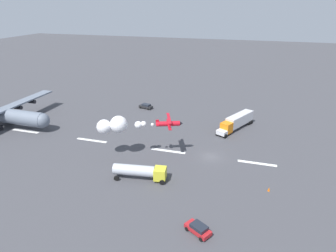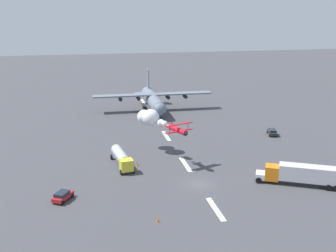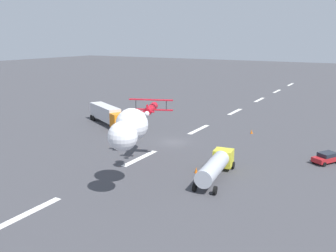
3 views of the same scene
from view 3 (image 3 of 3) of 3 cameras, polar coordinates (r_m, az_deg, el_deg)
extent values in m
plane|color=#424247|center=(60.74, 0.86, -2.54)|extent=(440.00, 440.00, 0.00)
cube|color=white|center=(142.91, 18.82, 6.23)|extent=(8.00, 0.90, 0.01)
cube|color=white|center=(123.92, 16.89, 5.31)|extent=(8.00, 0.90, 0.01)
cube|color=white|center=(105.17, 14.28, 4.05)|extent=(8.00, 0.90, 0.01)
cube|color=white|center=(86.81, 10.55, 2.23)|extent=(8.00, 0.90, 0.01)
cube|color=white|center=(69.13, 4.90, -0.55)|extent=(8.00, 0.90, 0.01)
cube|color=white|center=(52.85, -4.44, -5.11)|extent=(8.00, 0.90, 0.01)
cube|color=white|center=(39.70, -21.29, -12.73)|extent=(8.00, 0.90, 0.01)
cylinder|color=red|center=(50.38, -2.76, 2.74)|extent=(5.10, 2.83, 1.08)
cube|color=red|center=(50.60, -2.71, 2.62)|extent=(2.83, 6.02, 0.12)
cube|color=red|center=(50.34, -2.73, 4.18)|extent=(2.83, 6.02, 0.12)
cylinder|color=black|center=(50.96, -5.11, 3.46)|extent=(0.08, 0.08, 1.40)
cylinder|color=black|center=(50.06, -0.28, 3.33)|extent=(0.08, 0.08, 1.40)
cube|color=red|center=(48.11, -3.33, 2.75)|extent=(0.69, 0.35, 1.10)
cube|color=red|center=(48.19, -3.32, 2.29)|extent=(1.28, 2.08, 0.08)
cone|color=black|center=(53.14, -2.11, 3.33)|extent=(0.98, 1.11, 0.92)
sphere|color=white|center=(47.16, -3.39, 1.93)|extent=(0.70, 0.70, 0.70)
sphere|color=white|center=(45.42, -4.37, 1.54)|extent=(1.24, 1.24, 1.24)
sphere|color=white|center=(44.36, -4.45, 1.12)|extent=(1.58, 1.58, 1.58)
sphere|color=white|center=(41.23, -5.81, 0.22)|extent=(2.34, 2.34, 2.34)
sphere|color=white|center=(41.04, -5.38, -0.07)|extent=(2.46, 2.46, 2.46)
sphere|color=white|center=(40.42, -5.75, 0.24)|extent=(3.67, 3.67, 3.67)
sphere|color=white|center=(37.71, -7.19, -1.62)|extent=(3.15, 3.15, 3.15)
cube|color=silver|center=(67.32, -7.18, -0.04)|extent=(2.95, 2.56, 1.10)
cube|color=orange|center=(68.92, -7.91, 0.90)|extent=(3.32, 3.27, 2.60)
cube|color=silver|center=(74.48, -9.95, 2.15)|extent=(6.86, 10.23, 2.80)
cylinder|color=black|center=(67.80, -6.14, -0.39)|extent=(0.81, 1.14, 1.10)
cylinder|color=black|center=(78.30, -9.98, 1.41)|extent=(0.81, 1.14, 1.10)
cylinder|color=black|center=(79.39, -10.32, 1.57)|extent=(0.81, 1.14, 1.10)
cylinder|color=black|center=(66.77, -8.06, -0.67)|extent=(0.81, 1.14, 1.10)
cylinder|color=black|center=(77.41, -11.69, 1.19)|extent=(0.81, 1.14, 1.10)
cylinder|color=black|center=(78.51, -12.00, 1.35)|extent=(0.81, 1.14, 1.10)
cube|color=yellow|center=(48.54, 8.76, -4.99)|extent=(2.50, 2.67, 2.20)
cylinder|color=#B7BCC6|center=(43.83, 7.12, -6.68)|extent=(8.15, 3.15, 2.10)
cylinder|color=black|center=(49.73, 7.54, -5.82)|extent=(1.03, 0.45, 1.00)
cylinder|color=black|center=(41.83, 4.25, -9.62)|extent=(1.03, 0.45, 1.00)
cylinder|color=black|center=(49.20, 10.25, -6.14)|extent=(1.03, 0.45, 1.00)
cylinder|color=black|center=(41.21, 7.46, -10.09)|extent=(1.03, 0.45, 1.00)
cube|color=#B21E23|center=(55.16, 23.75, -4.76)|extent=(4.36, 3.62, 0.65)
cube|color=#1E232D|center=(55.14, 23.94, -4.13)|extent=(2.92, 2.66, 0.55)
cylinder|color=black|center=(53.68, 23.53, -5.61)|extent=(0.66, 0.52, 0.64)
cylinder|color=black|center=(54.73, 22.07, -5.10)|extent=(0.66, 0.52, 0.64)
cylinder|color=black|center=(56.85, 23.89, -4.59)|extent=(0.66, 0.52, 0.64)
cone|color=orange|center=(67.60, 13.11, -0.87)|extent=(0.44, 0.44, 0.75)
cone|color=orange|center=(47.22, 4.48, -6.99)|extent=(0.44, 0.44, 0.75)
camera|label=1|loc=(66.18, 60.41, 19.79)|focal=31.63mm
camera|label=2|loc=(117.81, 27.31, 18.93)|focal=44.32mm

